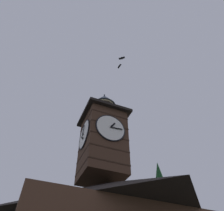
{
  "coord_description": "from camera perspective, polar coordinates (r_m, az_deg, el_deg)",
  "views": [
    {
      "loc": [
        7.36,
        13.73,
        1.47
      ],
      "look_at": [
        1.6,
        0.19,
        15.58
      ],
      "focal_mm": 35.54,
      "sensor_mm": 36.0,
      "label": 1
    }
  ],
  "objects": [
    {
      "name": "clock_tower",
      "position": [
        18.47,
        -2.37,
        -8.1
      ],
      "size": [
        3.84,
        3.84,
        8.87
      ],
      "color": "#422B1E",
      "rests_on": "building_main"
    },
    {
      "name": "flying_bird_high",
      "position": [
        23.28,
        1.94,
        10.12
      ],
      "size": [
        0.22,
        0.59,
        0.12
      ],
      "color": "black"
    },
    {
      "name": "flying_bird_low",
      "position": [
        19.36,
        2.53,
        12.08
      ],
      "size": [
        0.51,
        0.48,
        0.14
      ],
      "color": "black"
    }
  ]
}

